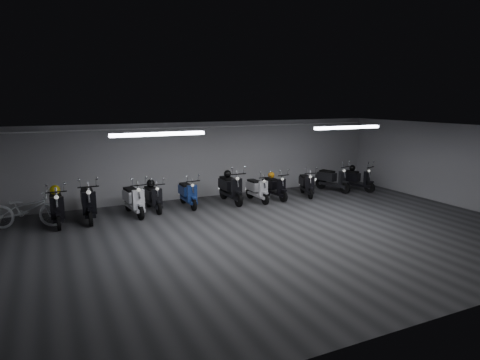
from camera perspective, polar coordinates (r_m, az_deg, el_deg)
name	(u,v)px	position (r m, az deg, el deg)	size (l,w,h in m)	color
floor	(279,233)	(11.45, 5.46, -7.36)	(14.00, 10.00, 0.01)	#313133
ceiling	(281,130)	(10.90, 5.73, 6.81)	(14.00, 10.00, 0.01)	gray
back_wall	(212,159)	(15.53, -3.91, 2.87)	(14.00, 0.01, 2.80)	#A0A0A2
front_wall	(441,239)	(7.40, 26.01, -7.38)	(14.00, 0.01, 2.80)	#A0A0A2
right_wall	(459,166)	(15.83, 27.95, 1.75)	(0.01, 10.00, 2.80)	#A0A0A2
fluor_strip_left	(158,134)	(10.68, -11.19, 6.22)	(2.40, 0.18, 0.08)	white
fluor_strip_right	(347,127)	(13.46, 14.60, 7.02)	(2.40, 0.18, 0.08)	white
conduit	(212,127)	(15.33, -3.85, 7.34)	(0.05, 0.05, 13.60)	white
scooter_0	(56,202)	(13.12, -24.00, -2.79)	(0.61, 1.83, 1.36)	black
scooter_1	(88,197)	(13.23, -20.24, -2.25)	(0.64, 1.92, 1.43)	black
scooter_2	(134,195)	(13.38, -14.47, -1.98)	(0.60, 1.79, 1.33)	white
scooter_3	(153,193)	(13.79, -11.90, -1.76)	(0.54, 1.62, 1.20)	black
scooter_4	(188,189)	(14.11, -7.20, -1.28)	(0.55, 1.64, 1.22)	navy
scooter_5	(231,183)	(14.54, -1.30, -0.47)	(0.63, 1.89, 1.40)	black
scooter_6	(257,185)	(14.75, 2.41, -0.72)	(0.54, 1.61, 1.19)	silver
scooter_7	(275,183)	(15.15, 4.80, -0.42)	(0.54, 1.61, 1.20)	black
scooter_8	(307,180)	(15.82, 9.18, -0.05)	(0.53, 1.60, 1.19)	black
scooter_9	(333,175)	(16.82, 12.71, 0.65)	(0.58, 1.74, 1.30)	black
bicycle	(26,205)	(13.20, -27.43, -3.11)	(0.72, 2.03, 1.31)	white
scooter_10	(357,175)	(17.15, 15.87, 0.63)	(0.56, 1.69, 1.26)	black
helmet_0	(151,183)	(13.95, -12.23, -0.46)	(0.27, 0.27, 0.27)	black
helmet_1	(271,175)	(15.28, 4.33, 0.69)	(0.24, 0.24, 0.24)	orange
helmet_2	(228,174)	(14.72, -1.73, 0.87)	(0.27, 0.27, 0.27)	black
helmet_3	(352,168)	(17.22, 15.24, 1.62)	(0.25, 0.25, 0.25)	black
helmet_4	(55,190)	(13.31, -24.15, -1.26)	(0.29, 0.29, 0.29)	yellow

